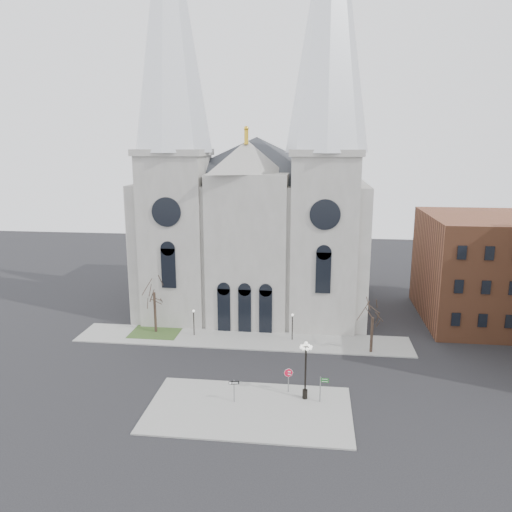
# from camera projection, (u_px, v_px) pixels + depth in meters

# --- Properties ---
(ground) EXTENTS (160.00, 160.00, 0.00)m
(ground) POSITION_uv_depth(u_px,v_px,m) (226.00, 382.00, 49.28)
(ground) COLOR black
(ground) RESTS_ON ground
(sidewalk_near) EXTENTS (18.00, 10.00, 0.14)m
(sidewalk_near) POSITION_uv_depth(u_px,v_px,m) (249.00, 409.00, 44.07)
(sidewalk_near) COLOR gray
(sidewalk_near) RESTS_ON ground
(sidewalk_far) EXTENTS (40.00, 6.00, 0.14)m
(sidewalk_far) POSITION_uv_depth(u_px,v_px,m) (242.00, 339.00, 59.92)
(sidewalk_far) COLOR gray
(sidewalk_far) RESTS_ON ground
(grass_patch) EXTENTS (6.00, 5.00, 0.18)m
(grass_patch) POSITION_uv_depth(u_px,v_px,m) (156.00, 332.00, 62.17)
(grass_patch) COLOR #2A461E
(grass_patch) RESTS_ON ground
(cathedral) EXTENTS (33.00, 26.66, 54.00)m
(cathedral) POSITION_uv_depth(u_px,v_px,m) (254.00, 178.00, 67.38)
(cathedral) COLOR gray
(cathedral) RESTS_ON ground
(bg_building_brick) EXTENTS (14.00, 18.00, 14.00)m
(bg_building_brick) POSITION_uv_depth(u_px,v_px,m) (479.00, 269.00, 65.56)
(bg_building_brick) COLOR brown
(bg_building_brick) RESTS_ON ground
(tree_left) EXTENTS (3.20, 3.20, 7.50)m
(tree_left) POSITION_uv_depth(u_px,v_px,m) (154.00, 290.00, 60.97)
(tree_left) COLOR black
(tree_left) RESTS_ON ground
(tree_right) EXTENTS (3.20, 3.20, 6.00)m
(tree_right) POSITION_uv_depth(u_px,v_px,m) (373.00, 315.00, 55.27)
(tree_right) COLOR black
(tree_right) RESTS_ON ground
(ped_lamp_left) EXTENTS (0.32, 0.32, 3.26)m
(ped_lamp_left) POSITION_uv_depth(u_px,v_px,m) (194.00, 318.00, 60.62)
(ped_lamp_left) COLOR black
(ped_lamp_left) RESTS_ON sidewalk_far
(ped_lamp_right) EXTENTS (0.32, 0.32, 3.26)m
(ped_lamp_right) POSITION_uv_depth(u_px,v_px,m) (292.00, 322.00, 59.21)
(ped_lamp_right) COLOR black
(ped_lamp_right) RESTS_ON sidewalk_far
(stop_sign) EXTENTS (0.86, 0.19, 2.40)m
(stop_sign) POSITION_uv_depth(u_px,v_px,m) (288.00, 375.00, 46.68)
(stop_sign) COLOR slate
(stop_sign) RESTS_ON sidewalk_near
(globe_lamp) EXTENTS (1.47, 1.47, 5.58)m
(globe_lamp) POSITION_uv_depth(u_px,v_px,m) (306.00, 363.00, 45.11)
(globe_lamp) COLOR black
(globe_lamp) RESTS_ON sidewalk_near
(one_way_sign) EXTENTS (0.93, 0.20, 2.14)m
(one_way_sign) POSITION_uv_depth(u_px,v_px,m) (234.00, 387.00, 44.93)
(one_way_sign) COLOR slate
(one_way_sign) RESTS_ON sidewalk_near
(street_name_sign) EXTENTS (0.78, 0.11, 2.44)m
(street_name_sign) POSITION_uv_depth(u_px,v_px,m) (321.00, 387.00, 44.93)
(street_name_sign) COLOR slate
(street_name_sign) RESTS_ON sidewalk_near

